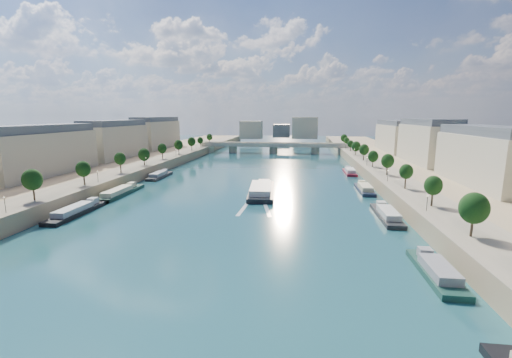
# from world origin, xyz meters

# --- Properties ---
(ground) EXTENTS (700.00, 700.00, 0.00)m
(ground) POSITION_xyz_m (0.00, 100.00, 0.00)
(ground) COLOR #0C2938
(ground) RESTS_ON ground
(quay_left) EXTENTS (44.00, 520.00, 5.00)m
(quay_left) POSITION_xyz_m (-72.00, 100.00, 2.50)
(quay_left) COLOR #9E8460
(quay_left) RESTS_ON ground
(quay_right) EXTENTS (44.00, 520.00, 5.00)m
(quay_right) POSITION_xyz_m (72.00, 100.00, 2.50)
(quay_right) COLOR #9E8460
(quay_right) RESTS_ON ground
(pave_left) EXTENTS (14.00, 520.00, 0.10)m
(pave_left) POSITION_xyz_m (-57.00, 100.00, 5.05)
(pave_left) COLOR gray
(pave_left) RESTS_ON quay_left
(pave_right) EXTENTS (14.00, 520.00, 0.10)m
(pave_right) POSITION_xyz_m (57.00, 100.00, 5.05)
(pave_right) COLOR gray
(pave_right) RESTS_ON quay_right
(trees_left) EXTENTS (4.80, 268.80, 8.26)m
(trees_left) POSITION_xyz_m (-55.00, 102.00, 10.48)
(trees_left) COLOR #382B1E
(trees_left) RESTS_ON ground
(trees_right) EXTENTS (4.80, 268.80, 8.26)m
(trees_right) POSITION_xyz_m (55.00, 110.00, 10.48)
(trees_right) COLOR #382B1E
(trees_right) RESTS_ON ground
(lamps_left) EXTENTS (0.36, 200.36, 4.28)m
(lamps_left) POSITION_xyz_m (-52.50, 90.00, 7.78)
(lamps_left) COLOR black
(lamps_left) RESTS_ON ground
(lamps_right) EXTENTS (0.36, 200.36, 4.28)m
(lamps_right) POSITION_xyz_m (52.50, 105.00, 7.78)
(lamps_right) COLOR black
(lamps_right) RESTS_ON ground
(buildings_left) EXTENTS (16.00, 226.00, 23.20)m
(buildings_left) POSITION_xyz_m (-85.00, 112.00, 16.45)
(buildings_left) COLOR #C0B594
(buildings_left) RESTS_ON ground
(buildings_right) EXTENTS (16.00, 226.00, 23.20)m
(buildings_right) POSITION_xyz_m (85.00, 112.00, 16.45)
(buildings_right) COLOR #C0B594
(buildings_right) RESTS_ON ground
(skyline) EXTENTS (79.00, 42.00, 22.00)m
(skyline) POSITION_xyz_m (3.19, 319.52, 14.66)
(skyline) COLOR #C0B594
(skyline) RESTS_ON ground
(bridge) EXTENTS (112.00, 12.00, 8.15)m
(bridge) POSITION_xyz_m (0.00, 220.43, 5.08)
(bridge) COLOR #C1B79E
(bridge) RESTS_ON ground
(tour_barge) EXTENTS (11.46, 32.43, 4.32)m
(tour_barge) POSITION_xyz_m (6.19, 80.67, 1.28)
(tour_barge) COLOR black
(tour_barge) RESTS_ON ground
(wake) EXTENTS (10.75, 26.03, 0.04)m
(wake) POSITION_xyz_m (6.19, 64.17, 0.02)
(wake) COLOR silver
(wake) RESTS_ON ground
(moored_barges_left) EXTENTS (5.00, 151.12, 3.60)m
(moored_barges_left) POSITION_xyz_m (-45.50, 42.16, 0.84)
(moored_barges_left) COLOR #181C35
(moored_barges_left) RESTS_ON ground
(moored_barges_right) EXTENTS (5.00, 169.50, 3.60)m
(moored_barges_right) POSITION_xyz_m (45.50, 51.74, 0.84)
(moored_barges_right) COLOR black
(moored_barges_right) RESTS_ON ground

